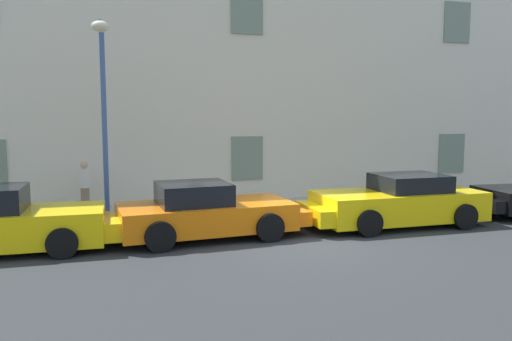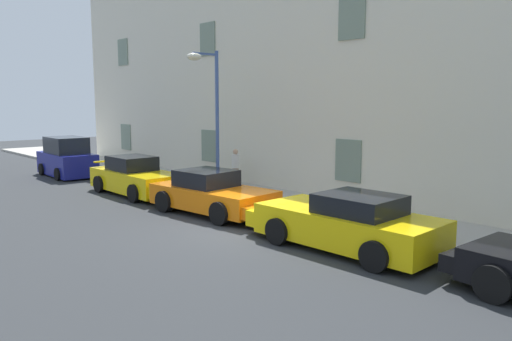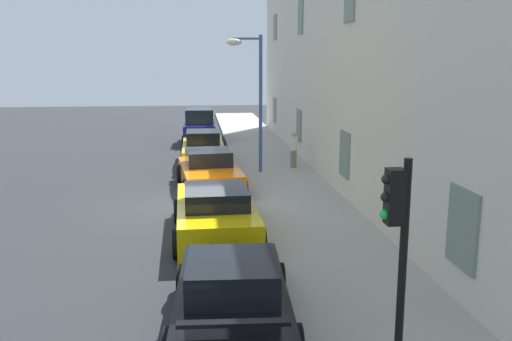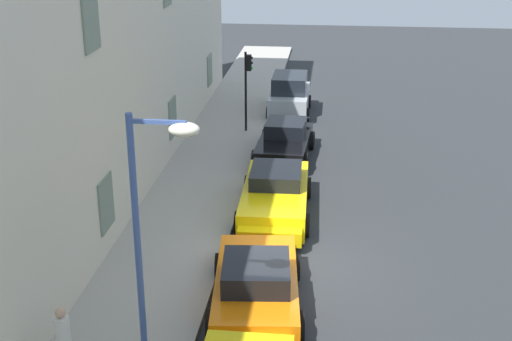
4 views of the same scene
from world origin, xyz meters
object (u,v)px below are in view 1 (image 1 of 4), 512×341
Objects in this scene: sportscar_red_lead at (6,224)px; pedestrian_admiring at (85,186)px; sportscar_yellow_flank at (212,213)px; street_lamp at (103,84)px; sportscar_white_middle at (393,203)px.

sportscar_red_lead is 3.23× the size of pedestrian_admiring.
street_lamp reaches higher than sportscar_yellow_flank.
sportscar_red_lead reaches higher than sportscar_yellow_flank.
street_lamp reaches higher than sportscar_red_lead.
sportscar_red_lead is at bearing -111.30° from pedestrian_admiring.
sportscar_yellow_flank is 4.89m from pedestrian_admiring.
sportscar_white_middle is 3.32× the size of pedestrian_admiring.
sportscar_yellow_flank is 4.53m from street_lamp.
sportscar_yellow_flank is 3.15× the size of pedestrian_admiring.
sportscar_white_middle is at bearing -12.35° from street_lamp.
pedestrian_admiring is at bearing 109.39° from street_lamp.
street_lamp is at bearing 40.88° from sportscar_red_lead.
street_lamp is at bearing 167.65° from sportscar_white_middle.
sportscar_white_middle is (5.15, -0.01, 0.00)m from sportscar_yellow_flank.
sportscar_red_lead is 4.08m from pedestrian_admiring.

